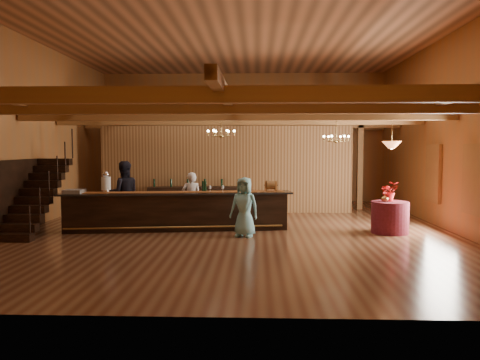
{
  "coord_description": "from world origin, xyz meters",
  "views": [
    {
      "loc": [
        0.62,
        -13.26,
        2.33
      ],
      "look_at": [
        0.12,
        0.6,
        1.36
      ],
      "focal_mm": 35.0,
      "sensor_mm": 36.0,
      "label": 1
    }
  ],
  "objects_px": {
    "round_table": "(390,217)",
    "bartender": "(192,199)",
    "tasting_bar": "(177,211)",
    "backbar_shelf": "(196,200)",
    "chandelier_right": "(336,138)",
    "chandelier_left": "(221,133)",
    "guest": "(244,207)",
    "floor_plant": "(320,194)",
    "staff_second": "(124,193)",
    "pendant_lamp": "(392,145)",
    "beverage_dispenser": "(106,182)",
    "raffle_drum": "(271,185)"
  },
  "relations": [
    {
      "from": "beverage_dispenser",
      "to": "pendant_lamp",
      "type": "xyz_separation_m",
      "value": [
        7.82,
        -0.03,
        1.04
      ]
    },
    {
      "from": "beverage_dispenser",
      "to": "bartender",
      "type": "xyz_separation_m",
      "value": [
        2.24,
        1.02,
        -0.56
      ]
    },
    {
      "from": "tasting_bar",
      "to": "floor_plant",
      "type": "relative_size",
      "value": 5.07
    },
    {
      "from": "guest",
      "to": "chandelier_left",
      "type": "bearing_deg",
      "value": 134.43
    },
    {
      "from": "tasting_bar",
      "to": "chandelier_left",
      "type": "distance_m",
      "value": 2.59
    },
    {
      "from": "round_table",
      "to": "guest",
      "type": "distance_m",
      "value": 4.02
    },
    {
      "from": "chandelier_right",
      "to": "staff_second",
      "type": "height_order",
      "value": "chandelier_right"
    },
    {
      "from": "beverage_dispenser",
      "to": "raffle_drum",
      "type": "bearing_deg",
      "value": 6.2
    },
    {
      "from": "chandelier_left",
      "to": "chandelier_right",
      "type": "distance_m",
      "value": 3.67
    },
    {
      "from": "raffle_drum",
      "to": "pendant_lamp",
      "type": "distance_m",
      "value": 3.47
    },
    {
      "from": "chandelier_right",
      "to": "tasting_bar",
      "type": "bearing_deg",
      "value": -160.19
    },
    {
      "from": "raffle_drum",
      "to": "backbar_shelf",
      "type": "bearing_deg",
      "value": 130.05
    },
    {
      "from": "tasting_bar",
      "to": "backbar_shelf",
      "type": "bearing_deg",
      "value": 80.5
    },
    {
      "from": "beverage_dispenser",
      "to": "round_table",
      "type": "xyz_separation_m",
      "value": [
        7.82,
        -0.03,
        -0.93
      ]
    },
    {
      "from": "round_table",
      "to": "chandelier_left",
      "type": "height_order",
      "value": "chandelier_left"
    },
    {
      "from": "tasting_bar",
      "to": "beverage_dispenser",
      "type": "distance_m",
      "value": 2.12
    },
    {
      "from": "round_table",
      "to": "staff_second",
      "type": "distance_m",
      "value": 7.69
    },
    {
      "from": "tasting_bar",
      "to": "chandelier_right",
      "type": "height_order",
      "value": "chandelier_right"
    },
    {
      "from": "chandelier_right",
      "to": "guest",
      "type": "bearing_deg",
      "value": -137.32
    },
    {
      "from": "round_table",
      "to": "bartender",
      "type": "height_order",
      "value": "bartender"
    },
    {
      "from": "chandelier_left",
      "to": "bartender",
      "type": "bearing_deg",
      "value": 167.32
    },
    {
      "from": "round_table",
      "to": "bartender",
      "type": "relative_size",
      "value": 0.62
    },
    {
      "from": "staff_second",
      "to": "floor_plant",
      "type": "height_order",
      "value": "staff_second"
    },
    {
      "from": "round_table",
      "to": "floor_plant",
      "type": "relative_size",
      "value": 0.78
    },
    {
      "from": "raffle_drum",
      "to": "chandelier_right",
      "type": "distance_m",
      "value": 2.84
    },
    {
      "from": "backbar_shelf",
      "to": "staff_second",
      "type": "bearing_deg",
      "value": -134.54
    },
    {
      "from": "bartender",
      "to": "floor_plant",
      "type": "relative_size",
      "value": 1.24
    },
    {
      "from": "staff_second",
      "to": "pendant_lamp",
      "type": "bearing_deg",
      "value": 151.92
    },
    {
      "from": "backbar_shelf",
      "to": "guest",
      "type": "height_order",
      "value": "guest"
    },
    {
      "from": "raffle_drum",
      "to": "round_table",
      "type": "relative_size",
      "value": 0.34
    },
    {
      "from": "guest",
      "to": "pendant_lamp",
      "type": "bearing_deg",
      "value": 28.22
    },
    {
      "from": "backbar_shelf",
      "to": "guest",
      "type": "relative_size",
      "value": 2.17
    },
    {
      "from": "raffle_drum",
      "to": "chandelier_left",
      "type": "bearing_deg",
      "value": 167.45
    },
    {
      "from": "floor_plant",
      "to": "beverage_dispenser",
      "type": "bearing_deg",
      "value": -147.22
    },
    {
      "from": "bartender",
      "to": "staff_second",
      "type": "bearing_deg",
      "value": -3.47
    },
    {
      "from": "chandelier_right",
      "to": "chandelier_left",
      "type": "bearing_deg",
      "value": -162.89
    },
    {
      "from": "guest",
      "to": "floor_plant",
      "type": "relative_size",
      "value": 1.21
    },
    {
      "from": "pendant_lamp",
      "to": "floor_plant",
      "type": "distance_m",
      "value": 4.75
    },
    {
      "from": "raffle_drum",
      "to": "backbar_shelf",
      "type": "xyz_separation_m",
      "value": [
        -2.53,
        3.01,
        -0.78
      ]
    },
    {
      "from": "backbar_shelf",
      "to": "bartender",
      "type": "bearing_deg",
      "value": -94.27
    },
    {
      "from": "backbar_shelf",
      "to": "chandelier_right",
      "type": "xyz_separation_m",
      "value": [
        4.59,
        -1.61,
        2.15
      ]
    },
    {
      "from": "tasting_bar",
      "to": "beverage_dispenser",
      "type": "xyz_separation_m",
      "value": [
        -1.95,
        -0.2,
        0.82
      ]
    },
    {
      "from": "pendant_lamp",
      "to": "guest",
      "type": "distance_m",
      "value": 4.32
    },
    {
      "from": "chandelier_right",
      "to": "floor_plant",
      "type": "height_order",
      "value": "chandelier_right"
    },
    {
      "from": "tasting_bar",
      "to": "guest",
      "type": "xyz_separation_m",
      "value": [
        1.92,
        -0.88,
        0.23
      ]
    },
    {
      "from": "round_table",
      "to": "floor_plant",
      "type": "height_order",
      "value": "floor_plant"
    },
    {
      "from": "pendant_lamp",
      "to": "guest",
      "type": "relative_size",
      "value": 0.58
    },
    {
      "from": "backbar_shelf",
      "to": "floor_plant",
      "type": "relative_size",
      "value": 2.63
    },
    {
      "from": "tasting_bar",
      "to": "chandelier_left",
      "type": "height_order",
      "value": "chandelier_left"
    },
    {
      "from": "beverage_dispenser",
      "to": "pendant_lamp",
      "type": "relative_size",
      "value": 0.67
    }
  ]
}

